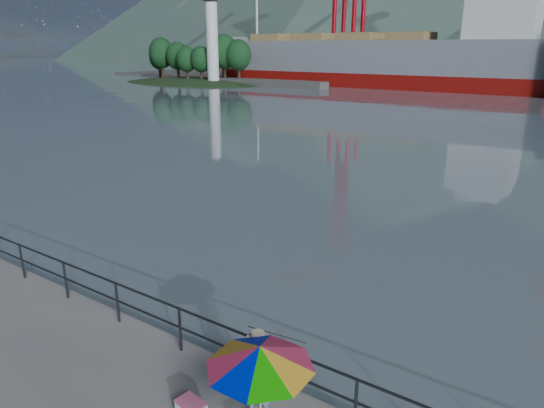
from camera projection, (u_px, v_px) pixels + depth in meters
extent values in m
cylinder|color=#2D3033|center=(145.00, 295.00, 10.52)|extent=(22.00, 0.05, 0.05)
cylinder|color=#2D3033|center=(147.00, 313.00, 10.66)|extent=(22.00, 0.05, 0.05)
cube|color=#2D3033|center=(147.00, 315.00, 10.68)|extent=(22.00, 0.06, 1.00)
ellipsoid|color=#263F1E|center=(192.00, 82.00, 87.60)|extent=(48.00, 26.40, 8.40)
cylinder|color=white|center=(212.00, 44.00, 81.60)|extent=(2.00, 2.00, 13.00)
imported|color=navy|center=(258.00, 379.00, 8.21)|extent=(0.67, 0.56, 1.56)
cylinder|color=white|center=(261.00, 408.00, 7.34)|extent=(0.04, 0.04, 1.85)
cone|color=#C5284D|center=(260.00, 356.00, 7.05)|extent=(2.16, 2.16, 0.34)
cylinder|color=black|center=(279.00, 375.00, 9.52)|extent=(0.28, 1.62, 1.15)
cube|color=maroon|center=(375.00, 80.00, 79.99)|extent=(57.27, 9.91, 2.50)
cube|color=gray|center=(377.00, 57.00, 78.82)|extent=(57.27, 9.91, 5.00)
cube|color=silver|center=(504.00, 13.00, 67.20)|extent=(9.00, 8.33, 7.00)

